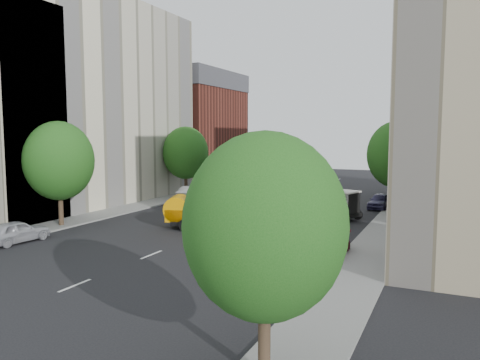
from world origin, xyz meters
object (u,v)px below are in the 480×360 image
Objects in this scene: school_bus at (239,207)px; parked_car_4 at (380,201)px; safari_truck at (327,202)px; parked_car_3 at (326,245)px; street_tree_3 at (265,226)px; parked_car_1 at (192,193)px; street_tree_4 at (397,155)px; street_tree_5 at (409,153)px; parked_car_2 at (243,181)px; street_tree_1 at (59,161)px; street_tree_2 at (186,153)px; parked_car_0 at (16,232)px.

school_bus reaches higher than parked_car_4.
parked_car_3 is at bearing -55.73° from safari_truck.
street_tree_3 is 1.21× the size of safari_truck.
street_tree_3 is at bearing -76.90° from parked_car_3.
parked_car_1 is at bearing 112.01° from school_bus.
street_tree_3 is 0.88× the size of street_tree_4.
parked_car_3 is 1.06× the size of parked_car_4.
parked_car_4 is (-1.40, -11.40, -3.99)m from street_tree_5.
street_tree_4 is 1.53× the size of parked_car_2.
street_tree_2 is at bearing 90.00° from street_tree_1.
parked_car_3 is (18.87, 5.05, -0.09)m from parked_car_0.
street_tree_1 is 0.78× the size of school_bus.
parked_car_1 is at bearing 123.77° from street_tree_3.
safari_truck is at bearing -112.62° from parked_car_4.
safari_truck reaches higher than parked_car_4.
parked_car_4 is (-1.40, 0.60, -4.36)m from street_tree_4.
street_tree_4 is at bearing 90.52° from parked_car_3.
parked_car_4 is at bearing -97.00° from street_tree_5.
street_tree_4 is (22.00, 0.00, 0.25)m from street_tree_2.
parked_car_0 reaches higher than parked_car_4.
parked_car_0 is (-20.60, -35.16, -3.97)m from street_tree_5.
street_tree_5 reaches higher than street_tree_3.
street_tree_2 is at bearing 124.51° from street_tree_3.
safari_truck is 23.38m from parked_car_0.
street_tree_3 is 0.70× the size of school_bus.
street_tree_1 is at bearing -126.25° from street_tree_5.
school_bus is 15.53m from parked_car_1.
street_tree_2 is 21.01m from parked_car_4.
parked_car_1 is (-20.21, -1.78, -4.34)m from street_tree_4.
street_tree_1 reaches higher than safari_truck.
parked_car_0 is at bearing -120.37° from street_tree_5.
street_tree_1 reaches higher than parked_car_4.
parked_car_1 is 0.85× the size of parked_car_2.
school_bus is 9.36m from parked_car_3.
street_tree_1 is 1.05× the size of street_tree_5.
parked_car_0 is 0.96× the size of parked_car_1.
parked_car_0 is (-20.60, -23.16, -4.34)m from street_tree_4.
street_tree_4 is (0.00, 32.00, 0.62)m from street_tree_3.
street_tree_1 is at bearing -133.36° from parked_car_4.
school_bus is at bearing -116.30° from parked_car_4.
street_tree_3 is 44.00m from street_tree_5.
parked_car_1 reaches higher than parked_car_2.
parked_car_2 is 34.78m from parked_car_3.
school_bus is 2.34× the size of parked_car_0.
parked_car_4 is (20.60, 18.60, -4.24)m from street_tree_1.
street_tree_1 reaches higher than street_tree_5.
street_tree_5 is 1.69× the size of parked_car_3.
street_tree_5 reaches higher than parked_car_4.
street_tree_5 reaches higher than parked_car_2.
parked_car_1 is (-10.66, 11.27, -0.83)m from school_bus.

